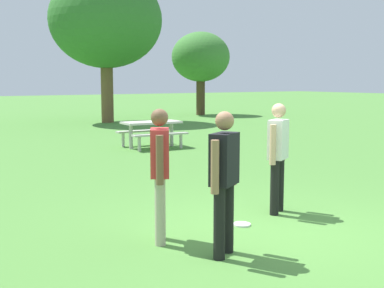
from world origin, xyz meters
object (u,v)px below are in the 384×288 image
Objects in this scene: person_catcher at (224,174)px; frisbee at (242,224)px; person_thrower at (278,151)px; person_bystander at (160,166)px; tree_far_right at (201,58)px; picnic_table_near at (152,128)px; tree_broad_center at (106,20)px.

frisbee is at bearing 42.04° from person_catcher.
person_thrower and person_bystander have the same top height.
tree_far_right is at bearing 57.60° from frisbee.
person_bystander is at bearing -179.43° from frisbee.
person_bystander is 22.92m from tree_far_right.
picnic_table_near is at bearing 66.55° from person_catcher.
tree_broad_center is at bearing 74.85° from person_thrower.
person_bystander is at bearing 113.45° from person_catcher.
tree_far_right is at bearing 54.89° from person_bystander.
frisbee is (0.93, 0.84, -0.93)m from person_catcher.
tree_broad_center is at bearing 68.49° from person_bystander.
frisbee is 18.20m from tree_broad_center.
person_thrower is at bearing -120.81° from tree_far_right.
person_thrower is 0.93× the size of picnic_table_near.
person_catcher is 1.56m from frisbee.
tree_broad_center is (6.26, 17.60, 3.74)m from person_catcher.
person_thrower is 0.24× the size of tree_broad_center.
person_thrower is 1.00× the size of person_catcher.
person_catcher is 6.73× the size of frisbee.
tree_far_right is (10.98, 18.40, 2.28)m from person_thrower.
tree_broad_center reaches higher than person_thrower.
person_catcher is 0.90m from person_bystander.
tree_far_right is (12.76, 19.48, 2.28)m from person_catcher.
person_thrower is 1.28m from frisbee.
person_bystander is 1.59m from frisbee.
person_catcher reaches higher than frisbee.
person_catcher is 19.05m from tree_broad_center.
person_catcher is 0.35× the size of tree_far_right.
person_thrower reaches higher than frisbee.
person_catcher is 1.00× the size of person_bystander.
frisbee is at bearing -122.40° from tree_far_right.
picnic_table_near is at bearing 75.45° from person_thrower.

